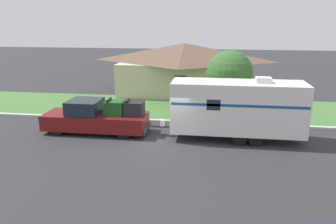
{
  "coord_description": "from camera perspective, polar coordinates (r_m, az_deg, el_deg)",
  "views": [
    {
      "loc": [
        2.47,
        -16.31,
        6.38
      ],
      "look_at": [
        -0.04,
        1.25,
        1.4
      ],
      "focal_mm": 35.0,
      "sensor_mm": 36.0,
      "label": 1
    }
  ],
  "objects": [
    {
      "name": "ground_plane",
      "position": [
        17.69,
        -0.46,
        -5.46
      ],
      "size": [
        120.0,
        120.0,
        0.0
      ],
      "primitive_type": "plane",
      "color": "#2D2D33"
    },
    {
      "name": "curb_strip",
      "position": [
        21.17,
        1.06,
        -1.66
      ],
      "size": [
        80.0,
        0.3,
        0.14
      ],
      "color": "beige",
      "rests_on": "ground_plane"
    },
    {
      "name": "lawn_strip",
      "position": [
        24.67,
        2.1,
        0.72
      ],
      "size": [
        80.0,
        7.0,
        0.03
      ],
      "color": "#477538",
      "rests_on": "ground_plane"
    },
    {
      "name": "house_across_street",
      "position": [
        29.96,
        2.89,
        7.82
      ],
      "size": [
        11.88,
        7.82,
        4.42
      ],
      "color": "beige",
      "rests_on": "ground_plane"
    },
    {
      "name": "pickup_truck",
      "position": [
        19.58,
        -12.29,
        -0.95
      ],
      "size": [
        6.12,
        2.06,
        2.04
      ],
      "color": "black",
      "rests_on": "ground_plane"
    },
    {
      "name": "travel_trailer",
      "position": [
        18.19,
        11.97,
        0.84
      ],
      "size": [
        8.39,
        2.24,
        3.49
      ],
      "color": "black",
      "rests_on": "ground_plane"
    },
    {
      "name": "mailbox",
      "position": [
        22.22,
        18.91,
        0.96
      ],
      "size": [
        0.48,
        0.2,
        1.38
      ],
      "color": "brown",
      "rests_on": "ground_plane"
    },
    {
      "name": "tree_in_yard",
      "position": [
        22.08,
        10.69,
        6.63
      ],
      "size": [
        3.02,
        3.02,
        4.53
      ],
      "color": "brown",
      "rests_on": "ground_plane"
    }
  ]
}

